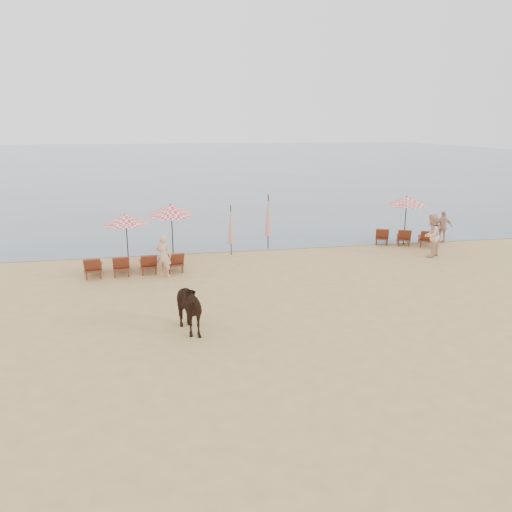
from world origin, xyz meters
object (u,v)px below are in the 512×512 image
(beachgoer_right_b, at_px, (443,227))
(lounger_cluster_left, at_px, (135,264))
(umbrella_closed_right, at_px, (268,215))
(umbrella_open_left_a, at_px, (126,219))
(beachgoer_left, at_px, (164,256))
(cow, at_px, (184,307))
(umbrella_open_right, at_px, (407,201))
(beachgoer_right_a, at_px, (431,235))
(umbrella_closed_left, at_px, (231,225))
(umbrella_open_left_b, at_px, (171,210))
(lounger_cluster_right, at_px, (404,237))

(beachgoer_right_b, bearing_deg, lounger_cluster_left, 20.47)
(umbrella_closed_right, bearing_deg, umbrella_open_left_a, -164.86)
(beachgoer_left, bearing_deg, cow, 116.92)
(lounger_cluster_left, bearing_deg, umbrella_open_right, 7.27)
(lounger_cluster_left, relative_size, umbrella_closed_right, 1.49)
(beachgoer_right_a, bearing_deg, lounger_cluster_left, -33.17)
(beachgoer_right_a, bearing_deg, umbrella_closed_left, -46.94)
(beachgoer_left, bearing_deg, lounger_cluster_left, -5.60)
(umbrella_open_left_b, relative_size, beachgoer_left, 1.46)
(lounger_cluster_left, distance_m, umbrella_closed_right, 6.83)
(umbrella_open_left_b, xyz_separation_m, umbrella_closed_right, (4.44, 0.60, -0.51))
(umbrella_open_left_b, xyz_separation_m, umbrella_open_right, (11.15, 0.20, 0.05))
(umbrella_open_left_b, bearing_deg, umbrella_closed_left, -5.22)
(cow, bearing_deg, umbrella_closed_right, 45.89)
(umbrella_open_right, xyz_separation_m, cow, (-11.12, -8.75, -1.38))
(umbrella_open_right, bearing_deg, beachgoer_right_a, -110.00)
(umbrella_closed_right, xyz_separation_m, beachgoer_right_a, (6.70, -2.85, -0.62))
(lounger_cluster_right, distance_m, beachgoer_right_a, 2.34)
(umbrella_open_left_a, relative_size, cow, 1.20)
(lounger_cluster_right, relative_size, beachgoer_left, 1.86)
(umbrella_closed_right, bearing_deg, beachgoer_right_a, -23.08)
(beachgoer_right_b, bearing_deg, cow, 44.09)
(umbrella_open_left_a, bearing_deg, lounger_cluster_right, 6.73)
(umbrella_open_right, height_order, umbrella_closed_right, umbrella_closed_right)
(lounger_cluster_right, distance_m, umbrella_closed_left, 8.55)
(umbrella_open_left_a, bearing_deg, umbrella_open_left_b, 32.33)
(umbrella_closed_left, relative_size, beachgoer_right_b, 1.42)
(lounger_cluster_right, bearing_deg, umbrella_closed_right, -160.38)
(lounger_cluster_right, xyz_separation_m, beachgoer_left, (-11.48, -3.05, 0.42))
(umbrella_closed_left, relative_size, cow, 1.26)
(beachgoer_right_a, relative_size, beachgoer_right_b, 1.21)
(umbrella_open_right, relative_size, umbrella_closed_left, 1.05)
(umbrella_closed_right, distance_m, beachgoer_right_b, 8.73)
(beachgoer_left, bearing_deg, umbrella_open_left_a, -31.32)
(lounger_cluster_right, height_order, beachgoer_right_a, beachgoer_right_a)
(umbrella_closed_right, xyz_separation_m, beachgoer_right_b, (8.67, -0.53, -0.79))
(lounger_cluster_left, bearing_deg, beachgoer_right_b, 5.24)
(lounger_cluster_left, height_order, cow, cow)
(beachgoer_right_b, bearing_deg, beachgoer_left, 23.62)
(cow, height_order, beachgoer_right_b, beachgoer_right_b)
(umbrella_open_right, xyz_separation_m, beachgoer_right_a, (-0.01, -2.45, -1.18))
(lounger_cluster_left, height_order, umbrella_closed_left, umbrella_closed_left)
(umbrella_open_left_a, relative_size, umbrella_closed_right, 0.84)
(cow, distance_m, beachgoer_right_a, 12.77)
(beachgoer_left, relative_size, beachgoer_right_a, 0.87)
(umbrella_open_left_a, xyz_separation_m, cow, (1.90, -7.44, -1.18))
(lounger_cluster_right, xyz_separation_m, umbrella_open_left_b, (-11.05, -0.02, 1.68))
(lounger_cluster_left, relative_size, umbrella_open_right, 1.61)
(umbrella_open_right, xyz_separation_m, beachgoer_right_b, (1.96, -0.13, -1.34))
(umbrella_open_left_b, distance_m, umbrella_open_right, 11.16)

